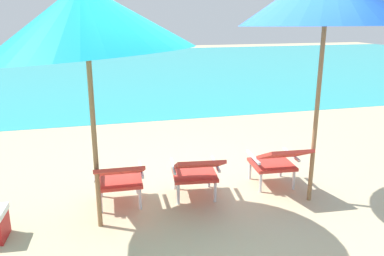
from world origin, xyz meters
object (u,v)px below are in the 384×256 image
lounge_chair_left (119,177)px  lounge_chair_right (277,160)px  lounge_chair_center (196,170)px  beach_umbrella_left (86,20)px

lounge_chair_left → lounge_chair_right: 1.96m
lounge_chair_center → lounge_chair_right: 1.07m
lounge_chair_left → beach_umbrella_left: size_ratio=0.32×
lounge_chair_left → beach_umbrella_left: 1.75m
lounge_chair_right → beach_umbrella_left: bearing=-171.1°
lounge_chair_right → lounge_chair_left: bearing=-179.2°
lounge_chair_left → lounge_chair_center: 0.89m
lounge_chair_center → beach_umbrella_left: size_ratio=0.33×
lounge_chair_center → lounge_chair_right: bearing=3.2°
lounge_chair_center → lounge_chair_left: bearing=178.0°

